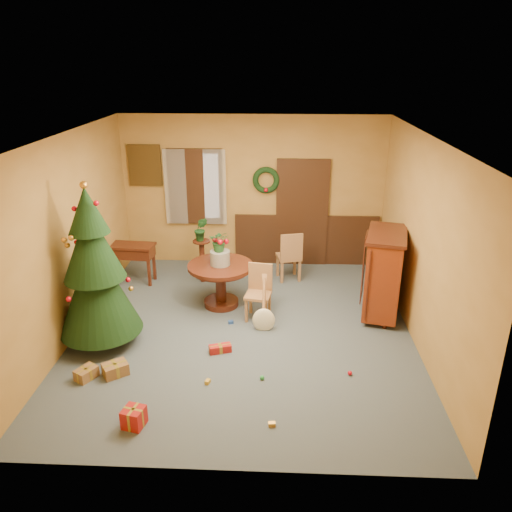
# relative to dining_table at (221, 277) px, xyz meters

# --- Properties ---
(room_envelope) EXTENTS (5.50, 5.50, 5.50)m
(room_envelope) POSITION_rel_dining_table_xyz_m (0.64, 1.88, 0.60)
(room_envelope) COLOR #373F50
(room_envelope) RESTS_ON ground
(dining_table) EXTENTS (1.07, 1.07, 0.73)m
(dining_table) POSITION_rel_dining_table_xyz_m (0.00, 0.00, 0.00)
(dining_table) COLOR black
(dining_table) RESTS_ON floor
(urn) EXTENTS (0.32, 0.32, 0.23)m
(urn) POSITION_rel_dining_table_xyz_m (0.00, 0.00, 0.34)
(urn) COLOR slate
(urn) RESTS_ON dining_table
(centerpiece_plant) EXTENTS (0.32, 0.27, 0.35)m
(centerpiece_plant) POSITION_rel_dining_table_xyz_m (0.00, 0.00, 0.63)
(centerpiece_plant) COLOR #1E4C23
(centerpiece_plant) RESTS_ON urn
(chair_near) EXTENTS (0.44, 0.44, 0.88)m
(chair_near) POSITION_rel_dining_table_xyz_m (0.64, -0.36, -0.04)
(chair_near) COLOR olive
(chair_near) RESTS_ON floor
(chair_far) EXTENTS (0.49, 0.49, 0.94)m
(chair_far) POSITION_rel_dining_table_xyz_m (1.15, 1.05, -0.01)
(chair_far) COLOR olive
(chair_far) RESTS_ON floor
(guitar) EXTENTS (0.45, 0.59, 0.79)m
(guitar) POSITION_rel_dining_table_xyz_m (0.73, -0.78, -0.11)
(guitar) COLOR #F4EFCB
(guitar) RESTS_ON floor
(plant_stand) EXTENTS (0.31, 0.31, 0.80)m
(plant_stand) POSITION_rel_dining_table_xyz_m (-0.44, 0.93, -0.02)
(plant_stand) COLOR black
(plant_stand) RESTS_ON floor
(stand_plant) EXTENTS (0.25, 0.21, 0.44)m
(stand_plant) POSITION_rel_dining_table_xyz_m (-0.44, 0.93, 0.50)
(stand_plant) COLOR #19471E
(stand_plant) RESTS_ON plant_stand
(christmas_tree) EXTENTS (1.16, 1.16, 2.39)m
(christmas_tree) POSITION_rel_dining_table_xyz_m (-1.58, -1.24, 0.62)
(christmas_tree) COLOR #382111
(christmas_tree) RESTS_ON floor
(writing_desk) EXTENTS (0.85, 0.47, 0.73)m
(writing_desk) POSITION_rel_dining_table_xyz_m (-1.71, 0.86, 0.03)
(writing_desk) COLOR black
(writing_desk) RESTS_ON floor
(sideboard) EXTENTS (0.81, 1.19, 1.39)m
(sideboard) POSITION_rel_dining_table_xyz_m (2.58, -0.21, 0.23)
(sideboard) COLOR #631E0B
(sideboard) RESTS_ON floor
(gift_a) EXTENTS (0.38, 0.36, 0.17)m
(gift_a) POSITION_rel_dining_table_xyz_m (-1.16, -2.02, -0.43)
(gift_a) COLOR brown
(gift_a) RESTS_ON floor
(gift_b) EXTENTS (0.27, 0.27, 0.23)m
(gift_b) POSITION_rel_dining_table_xyz_m (-0.66, -2.97, -0.40)
(gift_b) COLOR #AB1A16
(gift_b) RESTS_ON floor
(gift_c) EXTENTS (0.30, 0.33, 0.15)m
(gift_c) POSITION_rel_dining_table_xyz_m (-1.51, -2.12, -0.44)
(gift_c) COLOR brown
(gift_c) RESTS_ON floor
(gift_d) EXTENTS (0.33, 0.22, 0.11)m
(gift_d) POSITION_rel_dining_table_xyz_m (0.14, -1.42, -0.46)
(gift_d) COLOR #AB1A16
(gift_d) RESTS_ON floor
(toy_a) EXTENTS (0.09, 0.07, 0.05)m
(toy_a) POSITION_rel_dining_table_xyz_m (0.22, -0.62, -0.49)
(toy_a) COLOR #234598
(toy_a) RESTS_ON floor
(toy_b) EXTENTS (0.06, 0.06, 0.06)m
(toy_b) POSITION_rel_dining_table_xyz_m (0.75, -2.05, -0.48)
(toy_b) COLOR green
(toy_b) RESTS_ON floor
(toy_c) EXTENTS (0.07, 0.09, 0.05)m
(toy_c) POSITION_rel_dining_table_xyz_m (0.06, -2.16, -0.49)
(toy_c) COLOR gold
(toy_c) RESTS_ON floor
(toy_d) EXTENTS (0.06, 0.06, 0.06)m
(toy_d) POSITION_rel_dining_table_xyz_m (1.90, -1.89, -0.48)
(toy_d) COLOR red
(toy_d) RESTS_ON floor
(toy_e) EXTENTS (0.09, 0.06, 0.05)m
(toy_e) POSITION_rel_dining_table_xyz_m (0.89, -2.91, -0.49)
(toy_e) COLOR gold
(toy_e) RESTS_ON floor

